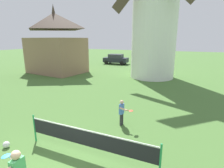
# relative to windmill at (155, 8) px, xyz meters

# --- Properties ---
(windmill) EXTENTS (7.49, 5.05, 13.53)m
(windmill) POSITION_rel_windmill_xyz_m (0.00, 0.00, 0.00)
(windmill) COLOR white
(windmill) RESTS_ON ground_plane
(tennis_net) EXTENTS (4.76, 0.06, 1.10)m
(tennis_net) POSITION_rel_windmill_xyz_m (0.69, -13.82, -6.01)
(tennis_net) COLOR #238E4C
(tennis_net) RESTS_ON ground_plane
(player_far) EXTENTS (0.70, 0.54, 1.20)m
(player_far) POSITION_rel_windmill_xyz_m (0.92, -11.21, -6.01)
(player_far) COLOR #333338
(player_far) RESTS_ON ground_plane
(stray_ball) EXTENTS (0.24, 0.24, 0.24)m
(stray_ball) POSITION_rel_windmill_xyz_m (-2.32, -14.57, -6.57)
(stray_ball) COLOR silver
(stray_ball) RESTS_ON ground_plane
(parked_car_black) EXTENTS (3.87, 2.01, 1.56)m
(parked_car_black) POSITION_rel_windmill_xyz_m (-7.28, 7.82, -5.89)
(parked_car_black) COLOR #1E232D
(parked_car_black) RESTS_ON ground_plane
(parked_car_blue) EXTENTS (3.97, 2.09, 1.56)m
(parked_car_blue) POSITION_rel_windmill_xyz_m (-2.14, 8.18, -5.88)
(parked_car_blue) COLOR #334C99
(parked_car_blue) RESTS_ON ground_plane
(chapel) EXTENTS (6.84, 5.39, 7.60)m
(chapel) POSITION_rel_windmill_xyz_m (-10.81, -1.76, -3.41)
(chapel) COLOR #937056
(chapel) RESTS_ON ground_plane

